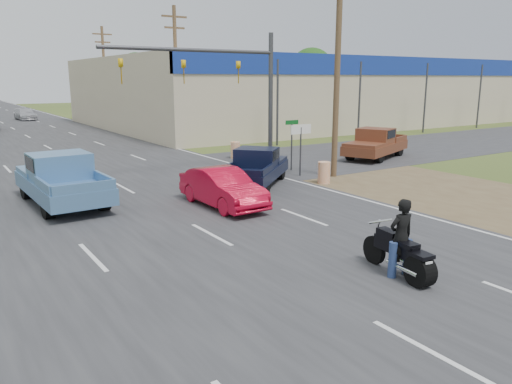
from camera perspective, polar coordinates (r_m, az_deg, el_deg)
ground at (r=9.70m, az=19.01°, el=-16.82°), size 200.00×200.00×0.00m
main_road at (r=45.73m, az=-24.65°, el=5.80°), size 15.00×180.00×0.02m
cross_road at (r=24.43m, az=-16.35°, el=1.26°), size 120.00×10.00×0.02m
dirt_verge at (r=23.79m, az=16.39°, el=0.95°), size 8.00×18.00×0.01m
big_box_store at (r=59.41m, az=7.68°, el=11.39°), size 50.00×28.10×6.60m
utility_pole_1 at (r=24.33m, az=9.29°, el=14.15°), size 2.00×0.28×10.00m
utility_pole_2 at (r=39.53m, az=-9.12°, el=13.58°), size 2.00×0.28×10.00m
utility_pole_3 at (r=56.40m, az=-16.91°, el=12.93°), size 2.00×0.28×10.00m
tree_3 at (r=97.22m, az=6.35°, el=13.64°), size 8.40×8.40×10.40m
tree_5 at (r=106.56m, az=-13.47°, el=13.13°), size 7.98×7.98×9.88m
barrel_0 at (r=22.96m, az=7.78°, el=2.20°), size 0.56×0.56×1.00m
barrel_1 at (r=30.00m, az=-2.37°, el=4.79°), size 0.56×0.56×1.00m
lane_sign at (r=24.39m, az=5.14°, el=6.22°), size 1.20×0.08×2.52m
street_name_sign at (r=25.97m, az=4.10°, el=5.99°), size 0.80×0.08×2.61m
signal_mast at (r=25.38m, az=-3.39°, el=13.07°), size 9.12×0.40×7.00m
red_convertible at (r=18.59m, az=-3.84°, el=0.45°), size 1.59×4.34×1.42m
motorcycle at (r=12.53m, az=16.33°, el=-7.04°), size 0.79×2.39×1.21m
rider at (r=12.46m, az=16.22°, el=-5.31°), size 0.72×0.52×1.83m
blue_pickup at (r=20.35m, az=-21.42°, el=1.46°), size 2.46×5.97×1.96m
navy_pickup at (r=22.49m, az=0.10°, el=2.97°), size 5.02×4.75×1.66m
brown_pickup at (r=30.77m, az=13.44°, el=5.44°), size 5.84×3.99×1.81m
distant_car_silver at (r=64.31m, az=-24.85°, el=8.08°), size 2.08×4.71×1.34m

